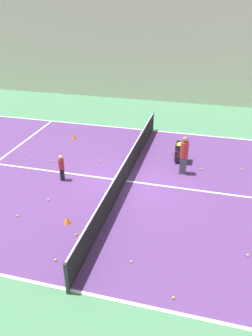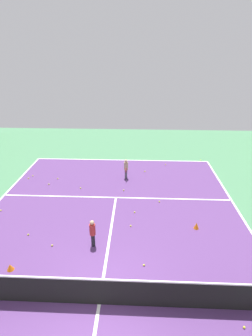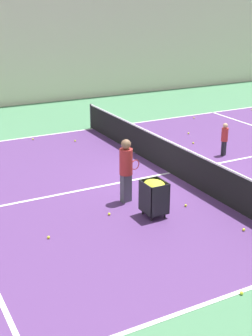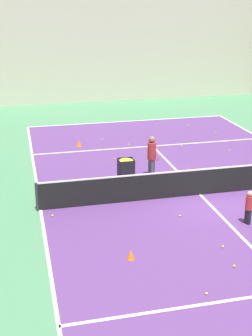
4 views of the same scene
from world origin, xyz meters
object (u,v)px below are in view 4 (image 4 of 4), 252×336
object	(u,v)px
tennis_net	(201,181)
training_cone_1	(79,143)
child_midcourt	(249,205)
coach_at_net	(152,154)
ball_cart	(126,165)

from	to	relation	value
tennis_net	training_cone_1	bearing A→B (deg)	116.79
tennis_net	training_cone_1	world-z (taller)	tennis_net
child_midcourt	training_cone_1	world-z (taller)	child_midcourt
coach_at_net	ball_cart	bearing A→B (deg)	-90.71
child_midcourt	ball_cart	distance (m)	5.51
child_midcourt	coach_at_net	bearing A→B (deg)	-3.74
tennis_net	coach_at_net	xyz separation A→B (m)	(-1.27, 2.21, 0.46)
tennis_net	ball_cart	xyz separation A→B (m)	(-2.39, 2.02, 0.13)
child_midcourt	ball_cart	xyz separation A→B (m)	(-2.98, 4.63, 0.00)
training_cone_1	child_midcourt	bearing A→B (deg)	-66.72
coach_at_net	ball_cart	world-z (taller)	coach_at_net
coach_at_net	training_cone_1	size ratio (longest dim) A/B	5.18
coach_at_net	training_cone_1	world-z (taller)	coach_at_net
coach_at_net	child_midcourt	distance (m)	5.18
child_midcourt	tennis_net	bearing A→B (deg)	-12.06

